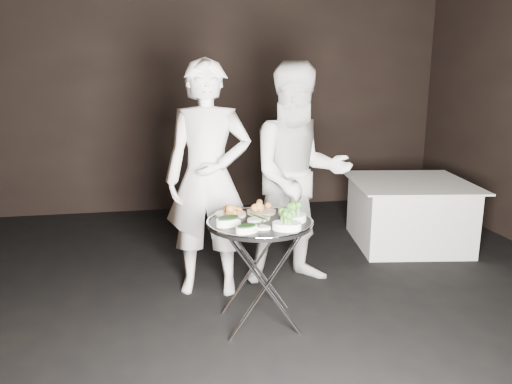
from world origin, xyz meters
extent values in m
cube|color=black|center=(0.00, 0.00, -0.03)|extent=(6.00, 7.00, 0.05)
cube|color=black|center=(0.00, 3.52, 1.50)|extent=(6.00, 0.05, 3.00)
cylinder|color=silver|center=(-0.05, 0.00, 0.37)|extent=(0.52, 0.02, 0.76)
cylinder|color=silver|center=(-0.05, 0.00, 0.37)|extent=(0.52, 0.02, 0.76)
cylinder|color=silver|center=(-0.05, 0.40, 0.37)|extent=(0.52, 0.02, 0.76)
cylinder|color=silver|center=(-0.05, 0.40, 0.37)|extent=(0.52, 0.02, 0.76)
cylinder|color=silver|center=(-0.27, 0.20, 0.73)|extent=(0.02, 0.44, 0.02)
cylinder|color=silver|center=(0.17, 0.20, 0.73)|extent=(0.02, 0.44, 0.02)
cylinder|color=black|center=(-0.05, 0.20, 0.76)|extent=(0.73, 0.73, 0.03)
torus|color=silver|center=(-0.05, 0.20, 0.78)|extent=(0.74, 0.74, 0.02)
cylinder|color=beige|center=(-0.24, 0.37, 0.79)|extent=(0.22, 0.22, 0.02)
cylinder|color=beige|center=(0.00, 0.40, 0.79)|extent=(0.21, 0.21, 0.02)
cylinder|color=white|center=(0.17, 0.32, 0.80)|extent=(0.12, 0.12, 0.05)
cylinder|color=silver|center=(-0.23, 0.36, 0.83)|extent=(0.14, 0.13, 0.01)
cylinder|color=silver|center=(0.00, 0.41, 0.83)|extent=(0.04, 0.18, 0.01)
cylinder|color=silver|center=(0.18, 0.33, 0.83)|extent=(0.08, 0.17, 0.01)
cylinder|color=silver|center=(-0.27, 0.15, 0.83)|extent=(0.17, 0.09, 0.01)
cylinder|color=silver|center=(0.17, 0.15, 0.83)|extent=(0.09, 0.17, 0.01)
cylinder|color=silver|center=(-0.05, 0.21, 0.83)|extent=(0.10, 0.16, 0.01)
imported|color=silver|center=(-0.35, 0.86, 0.95)|extent=(0.77, 0.59, 1.90)
imported|color=silver|center=(0.42, 0.91, 0.94)|extent=(0.93, 0.73, 1.87)
cube|color=white|center=(1.82, 1.63, 0.33)|extent=(1.06, 1.06, 0.66)
cube|color=white|center=(1.82, 1.63, 0.67)|extent=(1.19, 1.19, 0.02)
camera|label=1|loc=(-0.69, -3.05, 1.78)|focal=35.00mm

